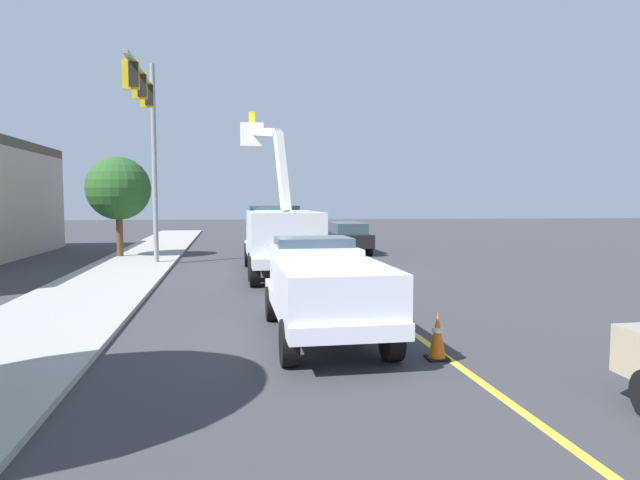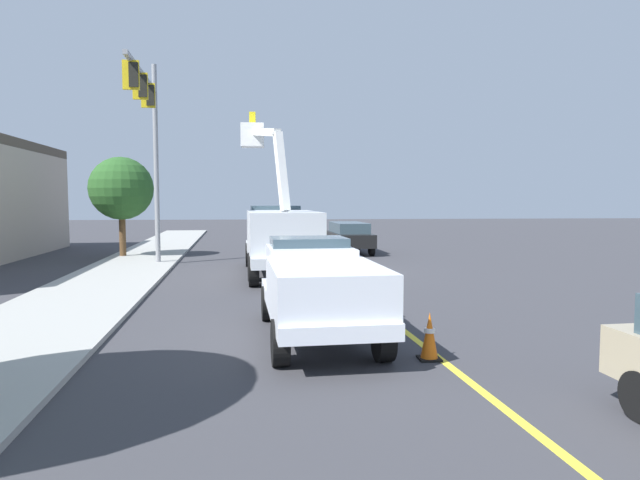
# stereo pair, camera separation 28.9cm
# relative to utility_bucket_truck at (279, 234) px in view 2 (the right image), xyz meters

# --- Properties ---
(ground) EXTENTS (120.00, 120.00, 0.00)m
(ground) POSITION_rel_utility_bucket_truck_xyz_m (0.20, -2.04, -1.60)
(ground) COLOR #38383D
(sidewalk_far_side) EXTENTS (60.11, 7.39, 0.12)m
(sidewalk_far_side) POSITION_rel_utility_bucket_truck_xyz_m (-0.32, 6.21, -1.54)
(sidewalk_far_side) COLOR #9E9E99
(sidewalk_far_side) RESTS_ON ground
(lane_centre_stripe) EXTENTS (49.91, 3.33, 0.01)m
(lane_centre_stripe) POSITION_rel_utility_bucket_truck_xyz_m (0.20, -2.04, -1.59)
(lane_centre_stripe) COLOR yellow
(lane_centre_stripe) RESTS_ON ground
(utility_bucket_truck) EXTENTS (8.34, 3.01, 6.39)m
(utility_bucket_truck) POSITION_rel_utility_bucket_truck_xyz_m (0.00, 0.00, 0.00)
(utility_bucket_truck) COLOR silver
(utility_bucket_truck) RESTS_ON ground
(service_pickup_truck) EXTENTS (5.72, 2.47, 2.06)m
(service_pickup_truck) POSITION_rel_utility_bucket_truck_xyz_m (-10.08, -0.66, -0.48)
(service_pickup_truck) COLOR white
(service_pickup_truck) RESTS_ON ground
(passing_minivan) EXTENTS (4.91, 2.20, 1.69)m
(passing_minivan) POSITION_rel_utility_bucket_truck_xyz_m (8.27, -3.99, -0.62)
(passing_minivan) COLOR black
(passing_minivan) RESTS_ON ground
(traffic_cone_leading) EXTENTS (0.40, 0.40, 0.89)m
(traffic_cone_leading) POSITION_rel_utility_bucket_truck_xyz_m (-11.82, -2.58, -1.16)
(traffic_cone_leading) COLOR black
(traffic_cone_leading) RESTS_ON ground
(traffic_cone_mid_front) EXTENTS (0.40, 0.40, 0.81)m
(traffic_cone_mid_front) POSITION_rel_utility_bucket_truck_xyz_m (-7.03, -2.29, -1.20)
(traffic_cone_mid_front) COLOR black
(traffic_cone_mid_front) RESTS_ON ground
(traffic_cone_mid_rear) EXTENTS (0.40, 0.40, 0.76)m
(traffic_cone_mid_rear) POSITION_rel_utility_bucket_truck_xyz_m (-1.73, -1.89, -1.22)
(traffic_cone_mid_rear) COLOR black
(traffic_cone_mid_rear) RESTS_ON ground
(traffic_cone_trailing) EXTENTS (0.40, 0.40, 0.75)m
(traffic_cone_trailing) POSITION_rel_utility_bucket_truck_xyz_m (3.52, -1.88, -1.23)
(traffic_cone_trailing) COLOR black
(traffic_cone_trailing) RESTS_ON ground
(traffic_signal_mast) EXTENTS (6.64, 0.80, 8.97)m
(traffic_signal_mast) POSITION_rel_utility_bucket_truck_xyz_m (1.81, 5.32, 4.51)
(traffic_signal_mast) COLOR gray
(traffic_signal_mast) RESTS_ON ground
(street_tree_right) EXTENTS (3.15, 3.15, 5.10)m
(street_tree_right) POSITION_rel_utility_bucket_truck_xyz_m (6.68, 7.80, 1.90)
(street_tree_right) COLOR brown
(street_tree_right) RESTS_ON ground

